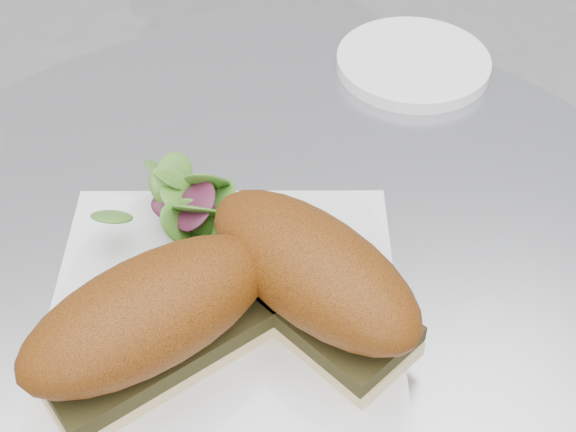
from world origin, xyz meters
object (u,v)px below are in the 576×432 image
Objects in this scene: sandwich_right at (312,277)px; saucer at (413,63)px; sandwich_left at (151,321)px; plate at (225,317)px.

sandwich_right reaches higher than saucer.
sandwich_right is (0.11, 0.02, 0.00)m from sandwich_left.
plate is at bearing -139.07° from sandwich_right.
plate is 0.36m from saucer.
saucer is (0.23, 0.28, -0.00)m from plate.
sandwich_left is at bearing -146.28° from plate.
plate is 1.62× the size of saucer.
sandwich_left reaches higher than plate.
sandwich_right reaches higher than plate.
saucer is (0.28, 0.31, -0.05)m from sandwich_left.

